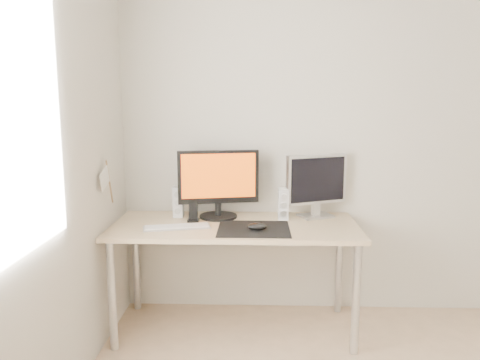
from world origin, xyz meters
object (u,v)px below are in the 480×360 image
object	(u,v)px
main_monitor	(218,181)
speaker_right	(283,204)
speaker_left	(178,202)
second_monitor	(316,183)
desk	(235,236)
phone_dock	(193,216)
mouse	(257,226)
keyboard	(177,227)

from	to	relation	value
main_monitor	speaker_right	distance (m)	0.47
speaker_right	speaker_left	bearing A→B (deg)	176.71
second_monitor	desk	bearing A→B (deg)	-159.01
desk	phone_dock	bearing A→B (deg)	168.60
desk	phone_dock	distance (m)	0.31
phone_dock	speaker_left	bearing A→B (deg)	133.58
phone_dock	main_monitor	bearing A→B (deg)	34.32
mouse	phone_dock	size ratio (longest dim) A/B	0.90
main_monitor	speaker_right	size ratio (longest dim) A/B	2.58
phone_dock	keyboard	bearing A→B (deg)	-116.83
second_monitor	speaker_right	size ratio (longest dim) A/B	2.04
speaker_right	keyboard	distance (m)	0.74
mouse	keyboard	size ratio (longest dim) A/B	0.28
desk	phone_dock	size ratio (longest dim) A/B	11.85
second_monitor	mouse	bearing A→B (deg)	-138.84
main_monitor	speaker_left	bearing A→B (deg)	176.28
speaker_right	second_monitor	bearing A→B (deg)	16.82
speaker_right	keyboard	bearing A→B (deg)	-159.84
speaker_right	phone_dock	world-z (taller)	speaker_right
mouse	speaker_right	bearing A→B (deg)	58.19
keyboard	phone_dock	size ratio (longest dim) A/B	3.23
desk	main_monitor	bearing A→B (deg)	126.06
main_monitor	desk	bearing A→B (deg)	-53.94
keyboard	speaker_right	bearing A→B (deg)	20.16
mouse	main_monitor	size ratio (longest dim) A/B	0.22
speaker_left	speaker_right	size ratio (longest dim) A/B	1.00
second_monitor	speaker_right	distance (m)	0.27
desk	speaker_right	bearing A→B (deg)	23.84
main_monitor	keyboard	distance (m)	0.44
main_monitor	keyboard	world-z (taller)	main_monitor
speaker_left	keyboard	xyz separation A→B (m)	(0.04, -0.29, -0.10)
phone_dock	desk	bearing A→B (deg)	-11.40
speaker_left	phone_dock	world-z (taller)	speaker_left
main_monitor	second_monitor	size ratio (longest dim) A/B	1.26
speaker_left	speaker_right	bearing A→B (deg)	-3.29
phone_dock	speaker_right	bearing A→B (deg)	8.11
mouse	speaker_right	distance (m)	0.35
speaker_right	desk	bearing A→B (deg)	-156.16
main_monitor	phone_dock	size ratio (longest dim) A/B	4.06
speaker_left	phone_dock	xyz separation A→B (m)	(0.12, -0.13, -0.07)
mouse	speaker_right	world-z (taller)	speaker_right
desk	keyboard	distance (m)	0.39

